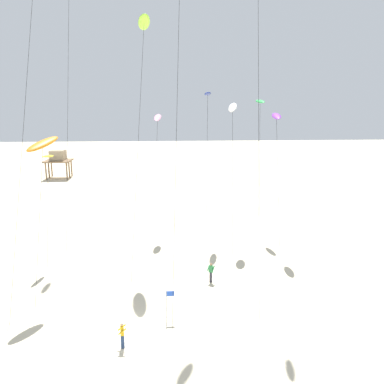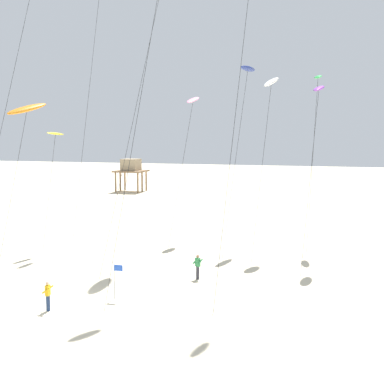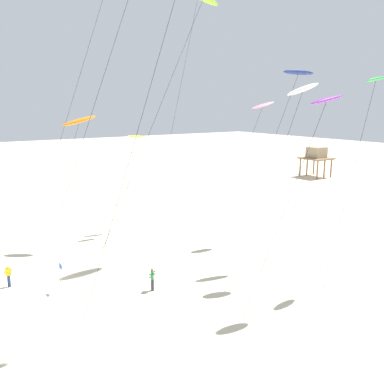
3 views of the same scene
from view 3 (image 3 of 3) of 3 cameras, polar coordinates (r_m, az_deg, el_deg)
ground_plane at (r=32.64m, az=-21.74°, el=-11.95°), size 260.00×260.00×0.00m
kite_purple at (r=26.45m, az=18.39°, el=12.03°), size 1.16×7.10×13.62m
kite_white at (r=30.77m, az=15.33°, el=13.68°), size 1.49×6.74×14.65m
kite_green at (r=31.16m, az=24.44°, el=13.99°), size 0.95×4.75×14.93m
kite_orange at (r=37.97m, az=-15.66°, el=9.58°), size 2.23×5.23×12.15m
kite_pink at (r=38.62m, az=9.91°, el=11.79°), size 1.13×6.90×13.31m
kite_navy at (r=33.91m, az=14.71°, el=15.76°), size 1.37×7.88×15.64m
kite_yellow at (r=42.09m, az=-7.81°, el=7.54°), size 0.86×3.14×9.94m
kite_flyer_nearest at (r=29.21m, az=-5.62°, el=-12.07°), size 0.70×0.69×1.67m
kite_flyer_middle at (r=32.42m, az=-24.46°, el=-10.64°), size 0.58×0.60×1.67m
stilt_house at (r=77.28m, az=17.13°, el=5.01°), size 4.92×4.74×5.48m
marker_flag at (r=30.18m, az=-18.06°, el=-10.58°), size 0.56×0.05×2.10m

